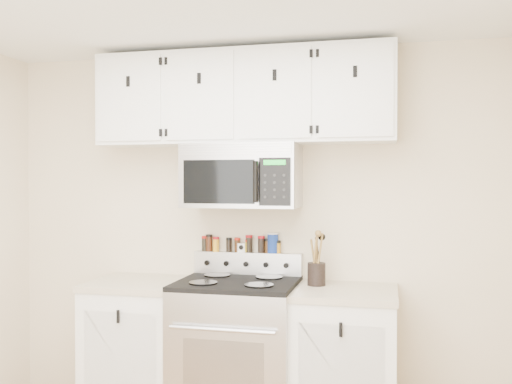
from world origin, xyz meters
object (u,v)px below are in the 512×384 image
utensil_crock (316,272)px  salt_canister (273,243)px  microwave (242,176)px  range (237,352)px

utensil_crock → salt_canister: utensil_crock is taller
microwave → salt_canister: (0.18, 0.16, -0.46)m
range → salt_canister: (0.18, 0.28, 0.68)m
microwave → salt_canister: size_ratio=5.47×
utensil_crock → microwave: bearing=178.5°
range → utensil_crock: size_ratio=3.24×
microwave → salt_canister: bearing=41.4°
range → salt_canister: bearing=57.9°
range → salt_canister: size_ratio=7.91×
range → microwave: microwave is taller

